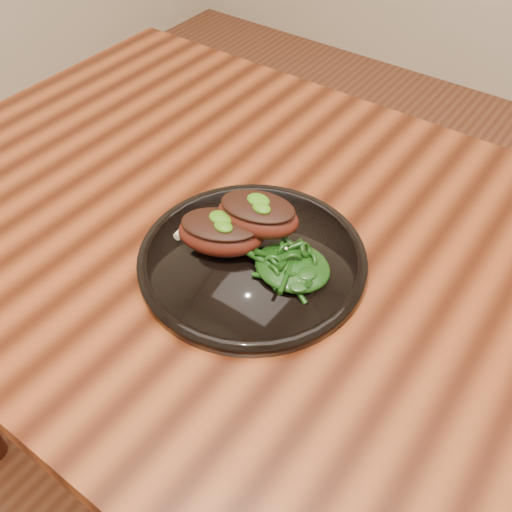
# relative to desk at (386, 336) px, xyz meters

# --- Properties ---
(desk) EXTENTS (1.60, 0.80, 0.75)m
(desk) POSITION_rel_desk_xyz_m (0.00, 0.00, 0.00)
(desk) COLOR black
(desk) RESTS_ON ground
(plate) EXTENTS (0.30, 0.30, 0.02)m
(plate) POSITION_rel_desk_xyz_m (-0.18, -0.06, 0.09)
(plate) COLOR black
(plate) RESTS_ON desk
(lamb_chop_front) EXTENTS (0.13, 0.11, 0.05)m
(lamb_chop_front) POSITION_rel_desk_xyz_m (-0.22, -0.07, 0.12)
(lamb_chop_front) COLOR #49160E
(lamb_chop_front) RESTS_ON plate
(lamb_chop_back) EXTENTS (0.12, 0.09, 0.05)m
(lamb_chop_back) POSITION_rel_desk_xyz_m (-0.19, -0.03, 0.14)
(lamb_chop_back) COLOR #49160E
(lamb_chop_back) RESTS_ON plate
(herb_smear) EXTENTS (0.08, 0.05, 0.00)m
(herb_smear) POSITION_rel_desk_xyz_m (-0.22, 0.00, 0.10)
(herb_smear) COLOR #204D08
(herb_smear) RESTS_ON plate
(greens_heap) EXTENTS (0.10, 0.09, 0.04)m
(greens_heap) POSITION_rel_desk_xyz_m (-0.12, -0.06, 0.12)
(greens_heap) COLOR black
(greens_heap) RESTS_ON plate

